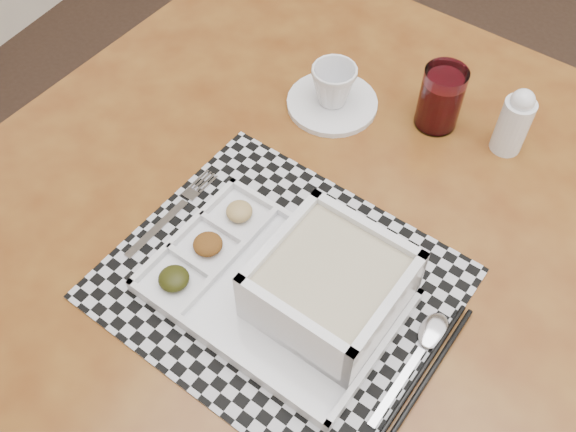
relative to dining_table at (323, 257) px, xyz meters
The scene contains 10 objects.
dining_table is the anchor object (origin of this frame).
placemat 0.14m from the dining_table, 92.57° to the right, with size 0.43×0.37×0.00m, color #ACACB4.
serving_tray 0.18m from the dining_table, 68.41° to the right, with size 0.34×0.25×0.10m.
fork 0.24m from the dining_table, 154.50° to the right, with size 0.03×0.19×0.00m.
spoon 0.24m from the dining_table, 24.12° to the right, with size 0.04×0.18×0.01m.
chopsticks 0.27m from the dining_table, 34.02° to the right, with size 0.04×0.24×0.01m.
saucer 0.26m from the dining_table, 116.77° to the left, with size 0.15×0.15×0.01m, color silver.
cup 0.28m from the dining_table, 116.77° to the left, with size 0.07×0.07×0.07m, color silver.
juice_glass 0.31m from the dining_table, 79.47° to the left, with size 0.07×0.07×0.11m.
creamer_bottle 0.35m from the dining_table, 59.22° to the left, with size 0.05×0.05×0.12m.
Camera 1 is at (-0.57, -0.82, 1.55)m, focal length 40.00 mm.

